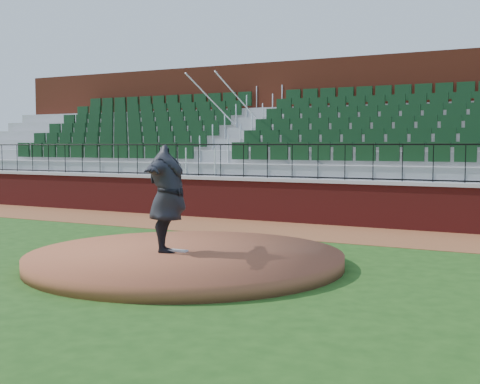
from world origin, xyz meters
name	(u,v)px	position (x,y,z in m)	size (l,w,h in m)	color
ground	(203,265)	(0.00, 0.00, 0.00)	(90.00, 90.00, 0.00)	#1D4513
warning_track	(310,231)	(0.00, 5.40, 0.01)	(34.00, 3.20, 0.01)	brown
field_wall	(331,204)	(0.00, 7.00, 0.60)	(34.00, 0.35, 1.20)	maroon
wall_cap	(331,181)	(0.00, 7.00, 1.25)	(34.00, 0.45, 0.10)	#B7B7B7
wall_railing	(331,162)	(0.00, 7.00, 1.80)	(34.00, 0.05, 1.00)	black
seating_stands	(361,145)	(0.00, 9.72, 2.30)	(34.00, 5.10, 4.60)	gray
concourse_wall	(385,132)	(0.00, 12.52, 2.75)	(34.00, 0.50, 5.50)	maroon
pitchers_mound	(186,259)	(-0.29, -0.15, 0.12)	(5.97, 5.97, 0.25)	brown
pitching_rubber	(175,250)	(-0.53, -0.14, 0.27)	(0.52, 0.13, 0.03)	silver
pitcher	(167,199)	(-0.59, -0.29, 1.27)	(2.50, 0.68, 2.04)	black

